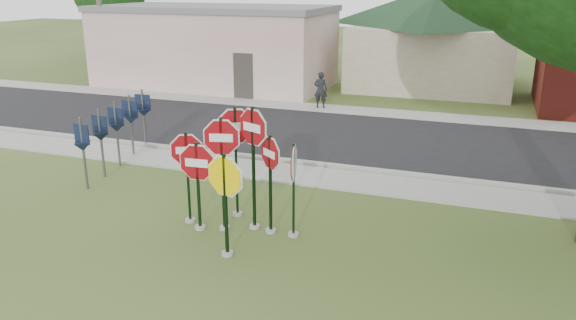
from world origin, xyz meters
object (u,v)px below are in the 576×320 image
(pedestrian, at_px, (321,90))
(stop_sign_yellow, at_px, (225,192))
(stop_sign_center, at_px, (222,157))
(stop_sign_left, at_px, (198,175))

(pedestrian, bearing_deg, stop_sign_yellow, 90.80)
(pedestrian, bearing_deg, stop_sign_center, 88.89)
(stop_sign_center, distance_m, pedestrian, 13.00)
(stop_sign_center, bearing_deg, stop_sign_yellow, -61.15)
(stop_sign_center, relative_size, stop_sign_left, 1.26)
(stop_sign_center, height_order, pedestrian, stop_sign_center)
(stop_sign_center, bearing_deg, pedestrian, 97.32)
(stop_sign_yellow, height_order, stop_sign_left, stop_sign_yellow)
(stop_sign_yellow, distance_m, stop_sign_left, 1.50)
(stop_sign_yellow, distance_m, pedestrian, 14.19)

